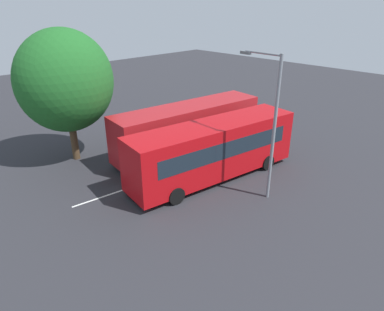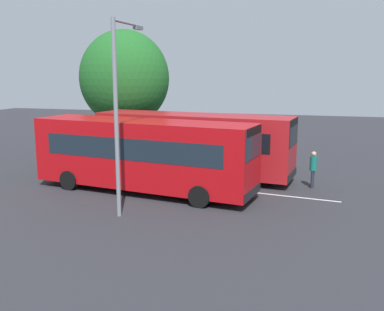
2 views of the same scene
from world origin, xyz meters
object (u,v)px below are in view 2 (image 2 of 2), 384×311
(pedestrian, at_px, (313,166))
(bus_far_left, at_px, (143,153))
(street_lamp, at_px, (119,104))
(depot_tree, at_px, (124,78))
(bus_center_left, at_px, (193,143))

(pedestrian, bearing_deg, bus_far_left, 32.41)
(street_lamp, height_order, depot_tree, depot_tree)
(depot_tree, bearing_deg, bus_far_left, -60.89)
(street_lamp, bearing_deg, bus_center_left, -5.70)
(bus_center_left, distance_m, street_lamp, 7.18)
(bus_far_left, xyz_separation_m, depot_tree, (-4.40, 7.91, 3.21))
(pedestrian, distance_m, depot_tree, 13.47)
(pedestrian, relative_size, street_lamp, 0.24)
(bus_far_left, relative_size, street_lamp, 1.45)
(depot_tree, bearing_deg, bus_center_left, -37.56)
(street_lamp, distance_m, depot_tree, 12.15)
(pedestrian, xyz_separation_m, street_lamp, (-7.00, -5.97, 3.16))
(bus_center_left, height_order, pedestrian, bus_center_left)
(bus_far_left, relative_size, pedestrian, 6.03)
(bus_far_left, xyz_separation_m, pedestrian, (7.39, 2.75, -0.74))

